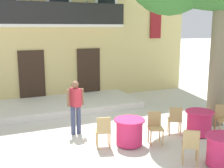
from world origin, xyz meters
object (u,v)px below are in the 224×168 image
(cafe_table_front, at_px, (223,151))
(cafe_chair_front_1, at_px, (191,144))
(cafe_chair_near_tree_0, at_px, (103,130))
(cafe_chair_middle_1, at_px, (175,119))
(pedestrian_near_entrance, at_px, (75,104))
(cafe_chair_middle_0, at_px, (222,117))
(cafe_table_middle, at_px, (199,123))
(cafe_chair_near_tree_1, at_px, (155,125))
(cafe_table_near_tree, at_px, (129,132))

(cafe_table_front, bearing_deg, cafe_chair_front_1, 151.00)
(cafe_chair_near_tree_0, xyz_separation_m, cafe_table_front, (2.23, -2.10, -0.14))
(cafe_chair_middle_1, height_order, pedestrian_near_entrance, pedestrian_near_entrance)
(cafe_chair_near_tree_0, relative_size, cafe_chair_middle_0, 1.00)
(cafe_table_middle, relative_size, pedestrian_near_entrance, 0.51)
(cafe_chair_near_tree_1, relative_size, cafe_chair_middle_1, 1.00)
(cafe_chair_near_tree_0, xyz_separation_m, cafe_chair_middle_1, (2.38, 0.03, 0.00))
(cafe_chair_near_tree_1, distance_m, pedestrian_near_entrance, 2.50)
(cafe_chair_middle_0, relative_size, pedestrian_near_entrance, 0.54)
(cafe_chair_near_tree_0, xyz_separation_m, cafe_table_middle, (3.08, -0.25, -0.14))
(cafe_table_near_tree, height_order, cafe_chair_middle_0, cafe_chair_middle_0)
(cafe_chair_middle_0, bearing_deg, cafe_table_near_tree, 173.64)
(cafe_table_near_tree, distance_m, cafe_chair_middle_1, 1.65)
(cafe_chair_middle_1, bearing_deg, cafe_table_near_tree, -175.22)
(cafe_chair_middle_1, bearing_deg, cafe_chair_front_1, -114.68)
(cafe_chair_middle_0, bearing_deg, pedestrian_near_entrance, 157.07)
(cafe_chair_near_tree_0, xyz_separation_m, cafe_chair_middle_0, (3.81, -0.44, 0.00))
(cafe_chair_near_tree_1, relative_size, cafe_chair_middle_0, 1.00)
(cafe_chair_near_tree_1, xyz_separation_m, cafe_chair_middle_0, (2.33, -0.18, 0.00))
(cafe_table_near_tree, xyz_separation_m, pedestrian_near_entrance, (-1.13, 1.43, 0.56))
(cafe_chair_near_tree_1, xyz_separation_m, cafe_table_front, (0.74, -1.84, -0.14))
(cafe_chair_near_tree_1, bearing_deg, cafe_chair_near_tree_0, 169.82)
(pedestrian_near_entrance, bearing_deg, cafe_chair_near_tree_1, -40.49)
(cafe_chair_near_tree_0, bearing_deg, cafe_chair_middle_1, 0.81)
(cafe_table_near_tree, height_order, cafe_chair_middle_1, cafe_chair_middle_1)
(cafe_chair_near_tree_0, distance_m, cafe_chair_front_1, 2.34)
(pedestrian_near_entrance, bearing_deg, cafe_chair_front_1, -57.48)
(cafe_chair_near_tree_0, distance_m, cafe_chair_near_tree_1, 1.51)
(pedestrian_near_entrance, bearing_deg, cafe_chair_middle_1, -25.11)
(cafe_chair_middle_1, bearing_deg, cafe_table_middle, -21.84)
(cafe_table_middle, relative_size, cafe_chair_middle_0, 0.95)
(cafe_chair_near_tree_0, relative_size, cafe_chair_front_1, 1.00)
(cafe_chair_near_tree_1, relative_size, cafe_table_middle, 1.05)
(cafe_table_middle, distance_m, cafe_chair_middle_0, 0.77)
(cafe_table_middle, distance_m, cafe_table_front, 2.04)
(cafe_chair_near_tree_1, height_order, pedestrian_near_entrance, pedestrian_near_entrance)
(pedestrian_near_entrance, bearing_deg, cafe_table_front, -52.70)
(cafe_table_front, height_order, cafe_chair_front_1, cafe_chair_front_1)
(cafe_chair_near_tree_0, bearing_deg, cafe_table_near_tree, -7.87)
(cafe_chair_near_tree_1, height_order, cafe_chair_middle_0, same)
(cafe_table_near_tree, bearing_deg, cafe_chair_near_tree_0, 172.13)
(cafe_table_near_tree, xyz_separation_m, cafe_table_middle, (2.33, -0.14, 0.00))
(cafe_chair_front_1, bearing_deg, cafe_chair_near_tree_0, 132.08)
(cafe_chair_middle_1, relative_size, cafe_table_front, 1.05)
(cafe_chair_middle_1, xyz_separation_m, cafe_table_front, (-0.15, -2.14, -0.14))
(cafe_chair_middle_0, height_order, cafe_chair_front_1, same)
(cafe_chair_middle_1, distance_m, pedestrian_near_entrance, 3.09)
(cafe_chair_near_tree_0, bearing_deg, pedestrian_near_entrance, 106.24)
(cafe_chair_middle_1, xyz_separation_m, pedestrian_near_entrance, (-2.77, 1.30, 0.42))
(cafe_table_near_tree, relative_size, pedestrian_near_entrance, 0.51)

